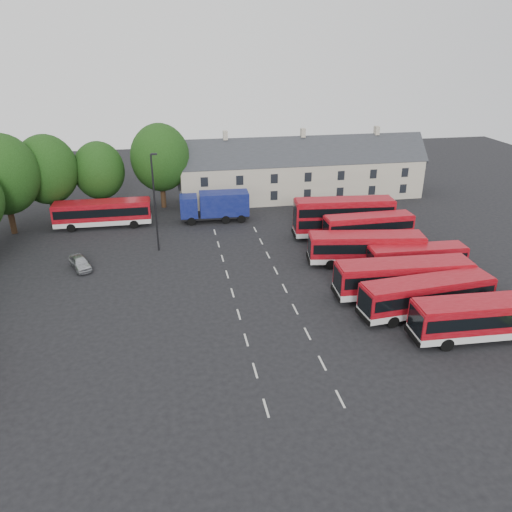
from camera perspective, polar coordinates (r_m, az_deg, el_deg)
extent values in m
plane|color=black|center=(44.92, -2.36, -5.40)|extent=(140.00, 140.00, 0.00)
cube|color=beige|center=(33.55, 1.15, -16.98)|extent=(0.15, 1.80, 0.01)
cube|color=beige|center=(36.61, -0.10, -12.95)|extent=(0.15, 1.80, 0.01)
cube|color=beige|center=(39.84, -1.13, -9.55)|extent=(0.15, 1.80, 0.01)
cube|color=beige|center=(43.20, -1.98, -6.67)|extent=(0.15, 1.80, 0.01)
cube|color=beige|center=(46.66, -2.70, -4.22)|extent=(0.15, 1.80, 0.01)
cube|color=beige|center=(50.20, -3.32, -2.10)|extent=(0.15, 1.80, 0.01)
cube|color=beige|center=(53.81, -3.85, -0.26)|extent=(0.15, 1.80, 0.01)
cube|color=beige|center=(57.46, -4.32, 1.34)|extent=(0.15, 1.80, 0.01)
cube|color=beige|center=(61.16, -4.73, 2.75)|extent=(0.15, 1.80, 0.01)
cube|color=beige|center=(34.67, 9.60, -15.79)|extent=(0.15, 1.80, 0.01)
cube|color=beige|center=(37.64, 7.58, -12.03)|extent=(0.15, 1.80, 0.01)
cube|color=beige|center=(40.79, 5.90, -8.82)|extent=(0.15, 1.80, 0.01)
cube|color=beige|center=(44.08, 4.50, -6.07)|extent=(0.15, 1.80, 0.01)
cube|color=beige|center=(47.47, 3.30, -3.71)|extent=(0.15, 1.80, 0.01)
cube|color=beige|center=(50.96, 2.27, -1.66)|extent=(0.15, 1.80, 0.01)
cube|color=beige|center=(54.51, 1.37, 0.12)|extent=(0.15, 1.80, 0.01)
cube|color=beige|center=(58.12, 0.59, 1.68)|extent=(0.15, 1.80, 0.01)
cube|color=beige|center=(61.78, -0.11, 3.06)|extent=(0.15, 1.80, 0.01)
cylinder|color=black|center=(66.71, -26.19, 4.13)|extent=(0.70, 0.70, 4.38)
ellipsoid|color=#17360E|center=(65.39, -26.99, 8.30)|extent=(8.25, 8.25, 9.49)
cylinder|color=black|center=(69.46, -22.21, 5.38)|extent=(0.70, 0.70, 4.02)
ellipsoid|color=#17360E|center=(68.27, -22.81, 9.09)|extent=(7.59, 7.59, 8.73)
cylinder|color=black|center=(70.40, -17.10, 6.12)|extent=(0.70, 0.70, 3.50)
ellipsoid|color=#17360E|center=(69.35, -17.51, 9.31)|extent=(6.60, 6.60, 7.59)
cylinder|color=black|center=(70.71, -10.59, 7.15)|extent=(0.70, 0.70, 4.20)
ellipsoid|color=#17360E|center=(69.50, -10.89, 10.99)|extent=(7.92, 7.92, 9.11)
cube|color=beige|center=(74.01, 5.19, 8.72)|extent=(35.00, 7.00, 5.50)
cube|color=#2D3035|center=(73.34, 5.27, 10.80)|extent=(35.70, 7.13, 7.13)
cube|color=beige|center=(70.46, -3.53, 13.61)|extent=(0.60, 0.90, 1.20)
cube|color=beige|center=(72.56, 5.39, 13.85)|extent=(0.60, 0.90, 1.20)
cube|color=beige|center=(76.20, 13.63, 13.78)|extent=(0.60, 0.90, 1.20)
cube|color=silver|center=(43.55, 24.74, -7.56)|extent=(12.08, 3.17, 0.60)
cube|color=maroon|center=(42.91, 25.05, -6.00)|extent=(12.08, 3.17, 2.12)
cube|color=black|center=(42.88, 25.07, -5.93)|extent=(11.60, 3.22, 1.04)
cube|color=maroon|center=(42.41, 25.31, -4.68)|extent=(11.83, 3.05, 0.13)
cylinder|color=black|center=(40.95, 20.96, -9.44)|extent=(1.10, 0.35, 1.09)
cube|color=silver|center=(45.19, 18.74, -5.41)|extent=(11.78, 3.69, 0.58)
cube|color=maroon|center=(44.59, 18.96, -3.93)|extent=(11.78, 3.69, 2.05)
cube|color=black|center=(44.56, 18.97, -3.87)|extent=(11.32, 3.71, 1.00)
cube|color=maroon|center=(44.12, 19.15, -2.69)|extent=(11.54, 3.57, 0.13)
cylinder|color=black|center=(42.61, 15.37, -7.27)|extent=(1.08, 0.39, 1.05)
cylinder|color=black|center=(48.19, 21.62, -4.36)|extent=(1.08, 0.39, 1.05)
cube|color=silver|center=(47.48, 16.32, -3.54)|extent=(12.41, 3.40, 0.61)
cube|color=maroon|center=(46.88, 16.51, -2.02)|extent=(12.41, 3.40, 2.18)
cube|color=black|center=(46.86, 16.52, -1.96)|extent=(11.93, 3.45, 1.06)
cube|color=maroon|center=(46.41, 16.68, -0.75)|extent=(12.16, 3.28, 0.13)
cylinder|color=black|center=(45.20, 12.28, -4.98)|extent=(1.13, 0.37, 1.12)
cylinder|color=black|center=(50.26, 19.86, -2.85)|extent=(1.13, 0.37, 1.12)
cube|color=silver|center=(52.91, 17.78, -1.04)|extent=(9.89, 2.60, 0.49)
cube|color=maroon|center=(52.48, 17.93, 0.07)|extent=(9.89, 2.60, 1.74)
cube|color=black|center=(52.46, 17.94, 0.11)|extent=(9.50, 2.64, 0.85)
cube|color=maroon|center=(52.13, 18.06, 0.99)|extent=(9.69, 2.51, 0.11)
cylinder|color=black|center=(50.93, 15.02, -1.99)|extent=(0.90, 0.28, 0.89)
cylinder|color=black|center=(55.21, 20.27, -0.62)|extent=(0.90, 0.28, 0.89)
cube|color=silver|center=(53.31, 12.35, -0.06)|extent=(12.05, 4.42, 0.59)
cube|color=maroon|center=(52.79, 12.47, 1.27)|extent=(12.05, 4.42, 2.09)
cube|color=black|center=(52.77, 12.48, 1.32)|extent=(11.60, 4.41, 1.02)
cube|color=maroon|center=(52.39, 12.58, 2.38)|extent=(11.80, 4.28, 0.13)
cylinder|color=black|center=(51.57, 8.54, -0.95)|extent=(1.10, 0.46, 1.07)
cylinder|color=black|center=(55.50, 15.82, 0.21)|extent=(1.10, 0.46, 1.07)
cube|color=silver|center=(57.11, 12.53, 1.41)|extent=(9.89, 2.41, 0.49)
cube|color=maroon|center=(56.48, 12.68, 3.05)|extent=(9.89, 2.41, 3.00)
cube|color=black|center=(56.68, 12.63, 2.50)|extent=(9.49, 2.45, 0.85)
cube|color=maroon|center=(55.96, 12.83, 4.53)|extent=(9.69, 2.31, 0.11)
cylinder|color=black|center=(55.18, 9.90, 0.56)|extent=(0.90, 0.27, 0.90)
cylinder|color=black|center=(59.33, 14.93, 1.77)|extent=(0.90, 0.27, 0.90)
cube|color=black|center=(56.28, 12.74, 3.60)|extent=(9.49, 2.45, 0.85)
cube|color=silver|center=(59.98, 9.84, 2.86)|extent=(11.70, 3.57, 0.58)
cube|color=maroon|center=(59.29, 9.98, 4.70)|extent=(11.70, 3.57, 3.51)
cube|color=black|center=(59.51, 9.93, 4.08)|extent=(11.24, 3.59, 0.99)
cube|color=maroon|center=(58.73, 10.10, 6.37)|extent=(11.46, 3.44, 0.13)
cylinder|color=black|center=(58.16, 6.60, 2.08)|extent=(1.07, 0.38, 1.05)
cylinder|color=black|center=(62.18, 12.84, 3.09)|extent=(1.07, 0.38, 1.05)
cube|color=black|center=(59.07, 10.02, 5.33)|extent=(11.24, 3.59, 0.99)
cube|color=silver|center=(65.26, -17.01, 3.90)|extent=(11.72, 2.72, 0.59)
cube|color=maroon|center=(64.84, -17.15, 5.00)|extent=(11.72, 2.72, 2.07)
cube|color=black|center=(64.82, -17.16, 5.05)|extent=(11.25, 2.78, 1.01)
cube|color=maroon|center=(64.51, -17.27, 5.92)|extent=(11.48, 2.62, 0.13)
cylinder|color=black|center=(64.84, -20.36, 3.03)|extent=(1.07, 0.30, 1.06)
cylinder|color=black|center=(66.09, -13.66, 4.26)|extent=(1.07, 0.30, 1.06)
cube|color=black|center=(64.68, -4.73, 4.60)|extent=(8.75, 2.59, 0.33)
cube|color=navy|center=(64.11, -7.69, 5.67)|extent=(2.26, 2.78, 2.60)
cube|color=black|center=(64.00, -8.63, 5.95)|extent=(0.19, 2.31, 1.30)
cube|color=navy|center=(64.24, -3.66, 6.03)|extent=(6.27, 2.92, 2.93)
cylinder|color=black|center=(63.48, -7.39, 3.95)|extent=(1.09, 0.34, 1.08)
cylinder|color=black|center=(66.15, -1.94, 4.96)|extent=(1.09, 0.34, 1.08)
imported|color=#B2B5BA|center=(54.13, -19.46, -0.74)|extent=(3.01, 4.22, 1.34)
cylinder|color=black|center=(54.91, -11.48, 5.83)|extent=(0.19, 0.19, 10.78)
cube|color=black|center=(53.53, -11.60, 11.34)|extent=(0.65, 0.27, 0.19)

